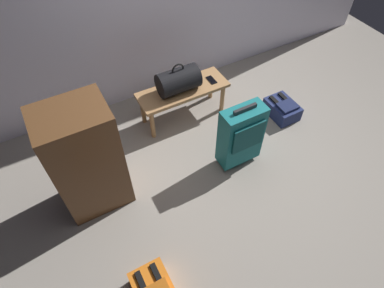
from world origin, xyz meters
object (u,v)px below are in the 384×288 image
at_px(duffel_bag_black, 178,80).
at_px(bench, 183,93).
at_px(suitcase_upright_teal, 241,135).
at_px(side_cabinet, 86,160).
at_px(cell_phone, 211,80).
at_px(backpack_navy, 282,109).

bearing_deg(duffel_bag_black, bench, 0.00).
bearing_deg(duffel_bag_black, suitcase_upright_teal, -74.55).
xyz_separation_m(bench, side_cabinet, (-1.21, -0.57, 0.21)).
relative_size(cell_phone, backpack_navy, 0.38).
xyz_separation_m(duffel_bag_black, suitcase_upright_teal, (0.23, -0.85, -0.15)).
bearing_deg(suitcase_upright_teal, bench, 102.28).
xyz_separation_m(bench, cell_phone, (0.35, -0.02, 0.07)).
height_order(backpack_navy, side_cabinet, side_cabinet).
height_order(bench, suitcase_upright_teal, suitcase_upright_teal).
bearing_deg(cell_phone, backpack_navy, -37.50).
xyz_separation_m(duffel_bag_black, cell_phone, (0.39, -0.02, -0.13)).
distance_m(bench, side_cabinet, 1.35).
distance_m(suitcase_upright_teal, backpack_navy, 0.93).
xyz_separation_m(suitcase_upright_teal, backpack_navy, (0.83, 0.31, -0.29)).
height_order(suitcase_upright_teal, backpack_navy, suitcase_upright_teal).
height_order(duffel_bag_black, cell_phone, duffel_bag_black).
bearing_deg(bench, side_cabinet, -154.55).
relative_size(bench, backpack_navy, 2.63).
distance_m(bench, cell_phone, 0.35).
distance_m(duffel_bag_black, cell_phone, 0.42).
relative_size(bench, side_cabinet, 0.91).
bearing_deg(cell_phone, duffel_bag_black, 176.42).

